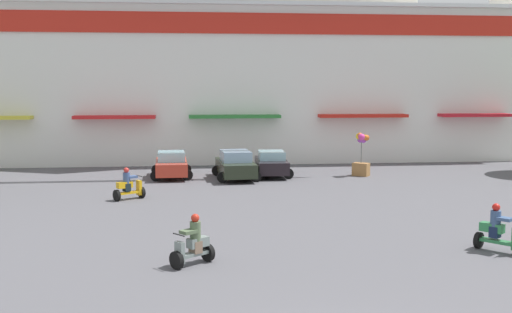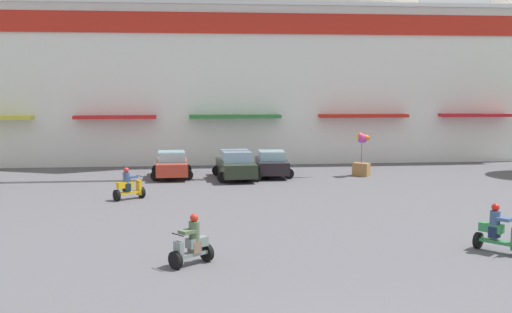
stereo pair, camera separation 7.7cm
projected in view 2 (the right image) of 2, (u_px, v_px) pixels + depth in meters
The scene contains 9 objects.
ground_plane at pixel (273, 220), 24.48m from camera, with size 128.00×128.00×0.00m, color #535258.
colonial_building at pixel (232, 35), 46.18m from camera, with size 40.35×16.42×20.73m.
parked_car_0 at pixel (172, 165), 35.61m from camera, with size 2.40×3.96×1.47m.
parked_car_1 at pixel (236, 165), 35.11m from camera, with size 2.58×4.40×1.58m.
parked_car_2 at pixel (272, 163), 36.21m from camera, with size 2.38×3.99×1.44m.
scooter_rider_0 at pixel (498, 232), 19.75m from camera, with size 1.32×1.45×1.53m.
scooter_rider_5 at pixel (192, 244), 18.32m from camera, with size 1.35×1.22×1.50m.
scooter_rider_8 at pixel (129, 186), 28.78m from camera, with size 1.46×1.22×1.49m.
balloon_vendor_cart at pixel (362, 156), 36.22m from camera, with size 1.08×1.02×2.52m.
Camera 2 is at (-3.22, -10.84, 5.23)m, focal length 44.18 mm.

